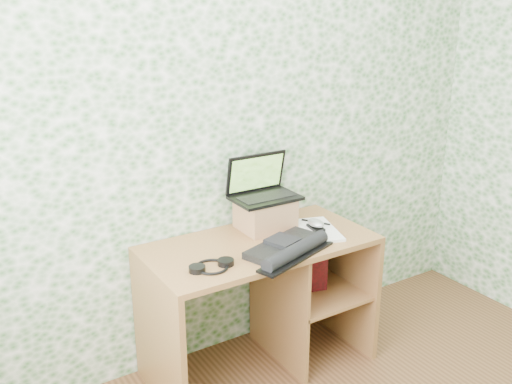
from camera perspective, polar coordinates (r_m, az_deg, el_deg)
wall_back at (r=3.04m, az=-2.77°, el=6.51°), size 3.50×0.00×3.50m
desk at (r=3.14m, az=1.28°, el=-9.05°), size 1.20×0.60×0.75m
riser at (r=3.11m, az=0.94°, el=-2.20°), size 0.28×0.23×0.17m
laptop at (r=3.09m, az=0.57°, el=0.44°), size 0.36×0.25×0.24m
keyboard at (r=2.84m, az=3.27°, el=-5.63°), size 0.51×0.39×0.07m
headphones at (r=2.69m, az=-4.46°, el=-7.41°), size 0.22×0.17×0.03m
notepad at (r=3.10m, az=5.81°, el=-3.85°), size 0.32×0.39×0.02m
mouse at (r=3.10m, az=6.01°, el=-3.33°), size 0.09×0.13×0.04m
pen at (r=3.18m, az=6.00°, el=-3.00°), size 0.10×0.15×0.01m
red_box at (r=3.20m, az=4.79°, el=-7.27°), size 0.27×0.15×0.31m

